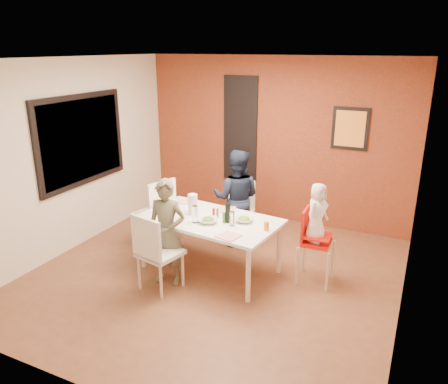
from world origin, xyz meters
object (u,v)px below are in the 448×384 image
at_px(toddler, 317,212).
at_px(high_chair, 313,239).
at_px(child_far, 236,198).
at_px(chair_far, 241,207).
at_px(wine_bottle, 228,213).
at_px(dining_table, 210,223).
at_px(chair_left, 157,210).
at_px(child_near, 167,232).
at_px(paper_towel_roll, 193,204).
at_px(chair_near, 155,249).

bearing_deg(toddler, high_chair, 113.35).
relative_size(high_chair, child_far, 0.66).
bearing_deg(chair_far, wine_bottle, -93.33).
relative_size(chair_far, child_far, 0.61).
distance_m(dining_table, chair_left, 1.04).
distance_m(chair_left, child_far, 1.16).
distance_m(child_near, paper_towel_roll, 0.57).
distance_m(chair_far, wine_bottle, 1.24).
xyz_separation_m(chair_near, child_far, (0.34, 1.64, 0.17)).
bearing_deg(dining_table, child_near, -123.92).
bearing_deg(child_far, chair_far, -97.69).
height_order(child_near, wine_bottle, child_near).
bearing_deg(chair_near, child_near, -82.02).
xyz_separation_m(high_chair, child_far, (-1.30, 0.61, 0.15)).
bearing_deg(chair_left, chair_near, 48.79).
bearing_deg(chair_near, chair_far, -87.11).
height_order(dining_table, toddler, toddler).
bearing_deg(chair_far, paper_towel_roll, -119.76).
bearing_deg(child_far, child_near, 63.39).
relative_size(high_chair, wine_bottle, 3.75).
xyz_separation_m(child_far, wine_bottle, (0.28, -0.91, 0.14)).
xyz_separation_m(dining_table, chair_near, (-0.35, -0.74, -0.12)).
bearing_deg(wine_bottle, chair_left, 166.86).
relative_size(chair_near, toddler, 1.34).
bearing_deg(dining_table, high_chair, 12.51).
distance_m(high_chair, child_near, 1.80).
bearing_deg(child_far, toddler, 141.72).
bearing_deg(high_chair, chair_left, 87.86).
relative_size(chair_far, high_chair, 0.93).
distance_m(chair_near, child_far, 1.68).
distance_m(high_chair, wine_bottle, 1.10).
bearing_deg(chair_left, high_chair, 106.91).
relative_size(chair_far, child_near, 0.66).
distance_m(dining_table, chair_far, 1.14).
xyz_separation_m(chair_near, toddler, (1.66, 1.03, 0.38)).
xyz_separation_m(wine_bottle, paper_towel_roll, (-0.53, 0.05, 0.01)).
height_order(chair_left, child_near, child_near).
bearing_deg(toddler, dining_table, 121.42).
bearing_deg(toddler, paper_towel_roll, 118.20).
bearing_deg(chair_left, wine_bottle, 93.54).
relative_size(chair_near, chair_far, 1.11).
height_order(toddler, paper_towel_roll, toddler).
bearing_deg(child_near, chair_near, -104.47).
xyz_separation_m(chair_left, toddler, (2.30, 0.01, 0.35)).
height_order(chair_near, paper_towel_roll, paper_towel_roll).
xyz_separation_m(chair_far, paper_towel_roll, (-0.22, -1.09, 0.38)).
relative_size(chair_far, toddler, 1.21).
bearing_deg(toddler, wine_bottle, 125.34).
distance_m(child_far, toddler, 1.47).
distance_m(chair_near, high_chair, 1.94).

